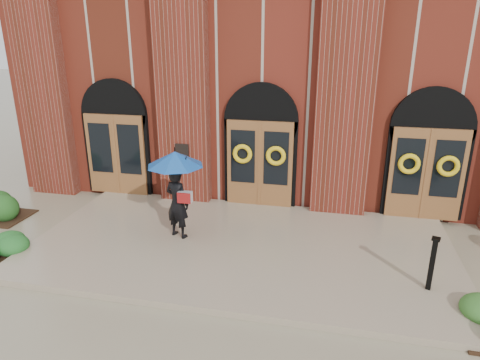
# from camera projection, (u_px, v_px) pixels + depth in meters

# --- Properties ---
(ground) EXTENTS (90.00, 90.00, 0.00)m
(ground) POSITION_uv_depth(u_px,v_px,m) (239.00, 252.00, 10.25)
(ground) COLOR gray
(ground) RESTS_ON ground
(landing) EXTENTS (10.00, 5.30, 0.15)m
(landing) POSITION_uv_depth(u_px,v_px,m) (240.00, 246.00, 10.36)
(landing) COLOR gray
(landing) RESTS_ON ground
(church_building) EXTENTS (16.20, 12.53, 7.00)m
(church_building) POSITION_uv_depth(u_px,v_px,m) (287.00, 71.00, 17.20)
(church_building) COLOR maroon
(church_building) RESTS_ON ground
(man_with_umbrella) EXTENTS (1.76, 1.76, 2.19)m
(man_with_umbrella) POSITION_uv_depth(u_px,v_px,m) (176.00, 178.00, 10.22)
(man_with_umbrella) COLOR black
(man_with_umbrella) RESTS_ON landing
(metal_post) EXTENTS (0.19, 0.19, 1.12)m
(metal_post) POSITION_uv_depth(u_px,v_px,m) (432.00, 263.00, 8.31)
(metal_post) COLOR black
(metal_post) RESTS_ON landing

